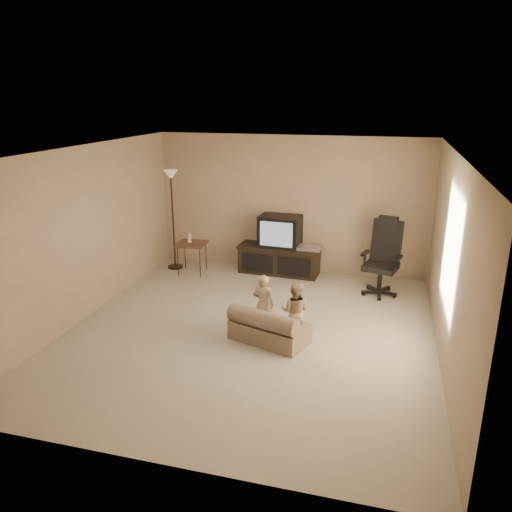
% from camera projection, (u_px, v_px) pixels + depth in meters
% --- Properties ---
extents(floor, '(5.50, 5.50, 0.00)m').
position_uv_depth(floor, '(250.00, 332.00, 7.00)').
color(floor, beige).
rests_on(floor, ground).
extents(room_shell, '(5.50, 5.50, 5.50)m').
position_uv_depth(room_shell, '(250.00, 227.00, 6.53)').
color(room_shell, white).
rests_on(room_shell, floor).
extents(tv_stand, '(1.54, 0.64, 1.09)m').
position_uv_depth(tv_stand, '(280.00, 250.00, 9.18)').
color(tv_stand, black).
rests_on(tv_stand, floor).
extents(office_chair, '(0.72, 0.75, 1.29)m').
position_uv_depth(office_chair, '(382.00, 267.00, 8.23)').
color(office_chair, black).
rests_on(office_chair, floor).
extents(side_table, '(0.56, 0.56, 0.78)m').
position_uv_depth(side_table, '(191.00, 244.00, 9.17)').
color(side_table, brown).
rests_on(side_table, floor).
extents(floor_lamp, '(0.29, 0.29, 1.87)m').
position_uv_depth(floor_lamp, '(172.00, 198.00, 9.18)').
color(floor_lamp, '#2F1E15').
rests_on(floor_lamp, floor).
extents(child_sofa, '(1.13, 0.84, 0.49)m').
position_uv_depth(child_sofa, '(268.00, 328.00, 6.66)').
color(child_sofa, gray).
rests_on(child_sofa, floor).
extents(toddler_left, '(0.33, 0.26, 0.85)m').
position_uv_depth(toddler_left, '(263.00, 304.00, 6.86)').
color(toddler_left, tan).
rests_on(toddler_left, floor).
extents(toddler_right, '(0.41, 0.24, 0.82)m').
position_uv_depth(toddler_right, '(295.00, 311.00, 6.67)').
color(toddler_right, tan).
rests_on(toddler_right, floor).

